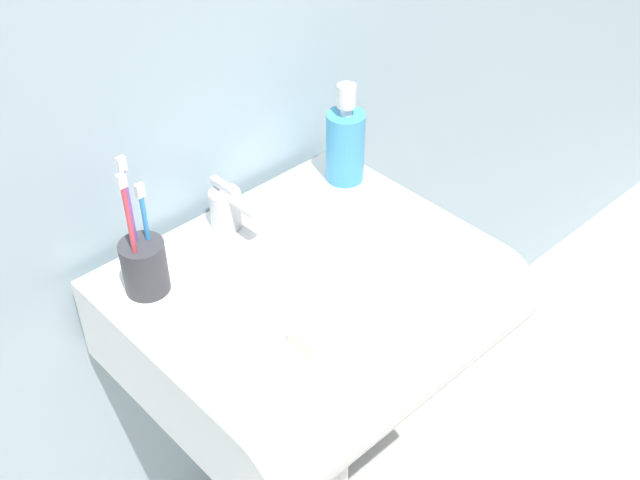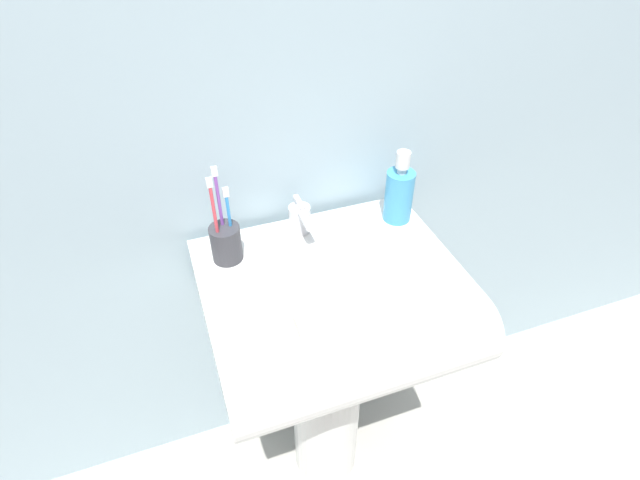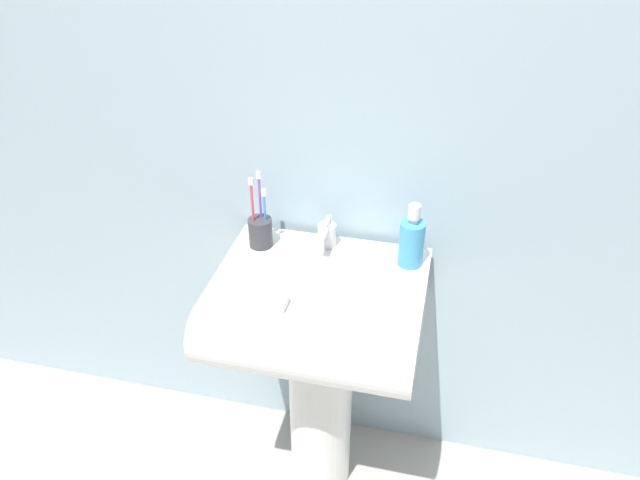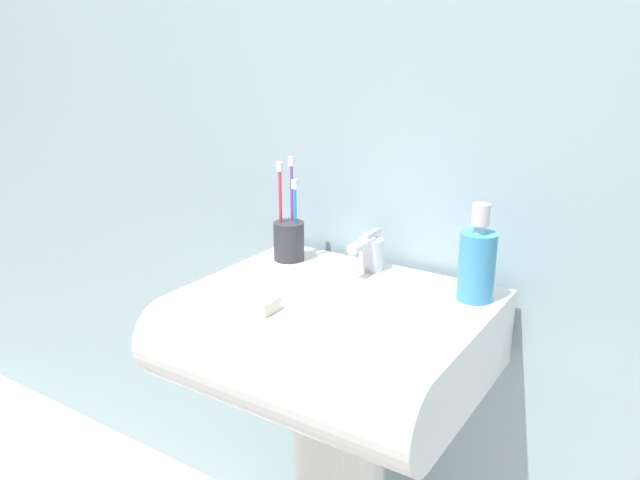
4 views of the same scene
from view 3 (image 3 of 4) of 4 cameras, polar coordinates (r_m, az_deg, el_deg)
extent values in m
plane|color=#ADA89E|center=(2.21, 0.04, -20.36)|extent=(6.00, 6.00, 0.00)
cube|color=#9EB7C1|center=(1.64, 2.03, 12.56)|extent=(5.00, 0.05, 2.40)
cylinder|color=white|center=(1.96, 0.05, -14.69)|extent=(0.19, 0.19, 0.66)
cube|color=white|center=(1.67, 0.05, -5.44)|extent=(0.55, 0.39, 0.15)
cylinder|color=white|center=(1.53, -1.65, -9.96)|extent=(0.55, 0.15, 0.15)
cylinder|color=silver|center=(1.73, 0.64, 0.44)|extent=(0.05, 0.05, 0.07)
cylinder|color=silver|center=(1.68, 0.34, 0.63)|extent=(0.02, 0.08, 0.02)
cube|color=silver|center=(1.70, 0.65, 1.70)|extent=(0.01, 0.06, 0.01)
cylinder|color=#38383D|center=(1.73, -5.46, 0.70)|extent=(0.07, 0.07, 0.08)
cylinder|color=#D83F4C|center=(1.70, -6.14, 2.41)|extent=(0.01, 0.01, 0.18)
cube|color=white|center=(1.65, -6.35, 5.35)|extent=(0.01, 0.01, 0.02)
cylinder|color=#338CD8|center=(1.71, -5.03, 1.97)|extent=(0.01, 0.01, 0.14)
cube|color=white|center=(1.66, -5.17, 4.34)|extent=(0.01, 0.01, 0.02)
cylinder|color=purple|center=(1.71, -5.45, 2.85)|extent=(0.01, 0.01, 0.19)
cube|color=white|center=(1.65, -5.64, 5.94)|extent=(0.01, 0.01, 0.02)
cylinder|color=#3F99CC|center=(1.66, 8.34, -0.33)|extent=(0.07, 0.07, 0.13)
cylinder|color=silver|center=(1.62, 8.55, 1.76)|extent=(0.02, 0.02, 0.01)
cylinder|color=silver|center=(1.60, 8.63, 2.57)|extent=(0.03, 0.03, 0.04)
cube|color=silver|center=(1.53, -4.28, -5.70)|extent=(0.07, 0.05, 0.02)
camera|label=1|loc=(1.08, -46.29, 14.08)|focal=45.00mm
camera|label=2|loc=(0.82, -33.41, 9.95)|focal=28.00mm
camera|label=4|loc=(0.68, 32.89, -25.66)|focal=35.00mm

